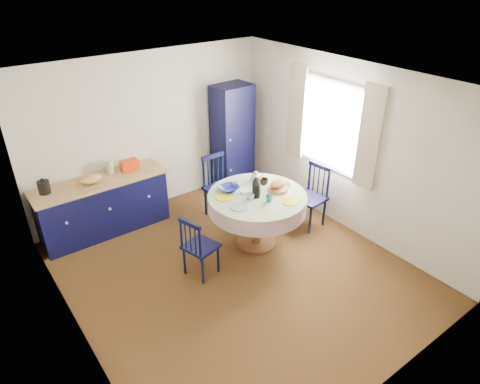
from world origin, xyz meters
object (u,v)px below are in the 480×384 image
object	(u,v)px
mug_c	(264,182)
cobalt_bowl	(229,189)
mug_a	(250,196)
mug_b	(269,198)
kitchen_counter	(103,205)
dining_table	(257,203)
pantry_cabinet	(232,138)
chair_far	(219,186)
chair_left	(198,246)
chair_right	(311,196)
mug_d	(235,184)

from	to	relation	value
mug_c	cobalt_bowl	distance (m)	0.53
mug_a	mug_b	world-z (taller)	mug_b
kitchen_counter	cobalt_bowl	world-z (taller)	kitchen_counter
dining_table	mug_c	world-z (taller)	dining_table
kitchen_counter	cobalt_bowl	xyz separation A→B (m)	(1.35, -1.33, 0.41)
cobalt_bowl	pantry_cabinet	bearing A→B (deg)	52.62
kitchen_counter	chair_far	xyz separation A→B (m)	(1.65, -0.65, 0.06)
dining_table	chair_left	distance (m)	1.05
kitchen_counter	chair_right	bearing A→B (deg)	-33.40
chair_left	chair_right	size ratio (longest dim) A/B	0.90
pantry_cabinet	chair_far	world-z (taller)	pantry_cabinet
pantry_cabinet	chair_far	bearing A→B (deg)	-141.40
mug_b	chair_left	bearing A→B (deg)	171.28
chair_left	cobalt_bowl	world-z (taller)	cobalt_bowl
dining_table	chair_right	bearing A→B (deg)	-3.40
pantry_cabinet	dining_table	world-z (taller)	pantry_cabinet
kitchen_counter	mug_a	bearing A→B (deg)	-49.42
mug_d	pantry_cabinet	bearing A→B (deg)	55.52
dining_table	chair_left	world-z (taller)	dining_table
chair_left	dining_table	bearing A→B (deg)	-100.88
pantry_cabinet	chair_right	bearing A→B (deg)	-87.04
mug_c	dining_table	bearing A→B (deg)	-145.39
kitchen_counter	chair_left	size ratio (longest dim) A/B	2.17
mug_c	mug_d	distance (m)	0.41
mug_c	mug_d	xyz separation A→B (m)	(-0.37, 0.19, -0.00)
pantry_cabinet	mug_d	size ratio (longest dim) A/B	20.72
mug_b	mug_c	world-z (taller)	mug_b
mug_b	mug_d	bearing A→B (deg)	101.23
dining_table	mug_b	distance (m)	0.29
mug_d	cobalt_bowl	distance (m)	0.14
chair_left	pantry_cabinet	bearing A→B (deg)	-60.76
pantry_cabinet	chair_far	size ratio (longest dim) A/B	1.84
kitchen_counter	chair_right	size ratio (longest dim) A/B	1.96
chair_left	chair_far	distance (m)	1.52
kitchen_counter	cobalt_bowl	bearing A→B (deg)	-44.52
chair_left	chair_far	size ratio (longest dim) A/B	0.88
kitchen_counter	dining_table	size ratio (longest dim) A/B	1.41
chair_left	cobalt_bowl	size ratio (longest dim) A/B	3.23
chair_right	mug_b	world-z (taller)	chair_right
mug_b	cobalt_bowl	size ratio (longest dim) A/B	0.37
dining_table	mug_a	xyz separation A→B (m)	(-0.15, -0.03, 0.17)
pantry_cabinet	chair_right	distance (m)	1.82
dining_table	mug_a	size ratio (longest dim) A/B	12.51
kitchen_counter	pantry_cabinet	world-z (taller)	pantry_cabinet
chair_right	mug_a	distance (m)	1.22
mug_a	kitchen_counter	bearing A→B (deg)	130.58
mug_d	kitchen_counter	bearing A→B (deg)	139.16
cobalt_bowl	chair_far	bearing A→B (deg)	67.00
pantry_cabinet	chair_left	world-z (taller)	pantry_cabinet
kitchen_counter	mug_c	bearing A→B (deg)	-38.49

